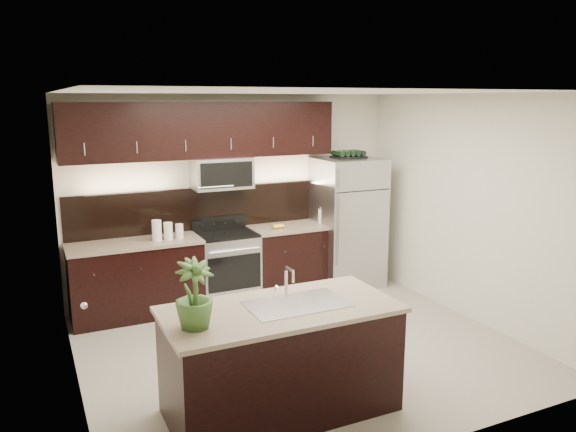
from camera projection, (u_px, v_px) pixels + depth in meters
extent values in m
plane|color=gray|center=(301.00, 347.00, 6.07)|extent=(4.50, 4.50, 0.00)
cube|color=beige|center=(235.00, 196.00, 7.56)|extent=(4.50, 0.02, 2.70)
cube|color=beige|center=(426.00, 281.00, 4.02)|extent=(4.50, 0.02, 2.70)
cube|color=beige|center=(69.00, 250.00, 4.85)|extent=(0.02, 4.00, 2.70)
cube|color=beige|center=(469.00, 208.00, 6.73)|extent=(0.02, 4.00, 2.70)
cube|color=white|center=(302.00, 92.00, 5.52)|extent=(4.50, 4.00, 0.02)
cube|color=silver|center=(84.00, 319.00, 4.22)|extent=(0.04, 0.80, 2.02)
sphere|color=silver|center=(84.00, 306.00, 4.52)|extent=(0.06, 0.06, 0.06)
cube|color=black|center=(62.00, 202.00, 5.46)|extent=(0.01, 0.32, 0.46)
cube|color=white|center=(62.00, 202.00, 5.46)|extent=(0.00, 0.24, 0.36)
cube|color=black|center=(137.00, 281.00, 6.88)|extent=(1.57, 0.62, 0.90)
cube|color=black|center=(292.00, 260.00, 7.77)|extent=(1.16, 0.62, 0.90)
cube|color=#B2B2B7|center=(227.00, 269.00, 7.37)|extent=(0.76, 0.62, 0.90)
cube|color=black|center=(226.00, 234.00, 7.27)|extent=(0.76, 0.60, 0.03)
cube|color=tan|center=(134.00, 243.00, 6.79)|extent=(1.59, 0.65, 0.04)
cube|color=tan|center=(292.00, 227.00, 7.67)|extent=(1.18, 0.65, 0.04)
cube|color=black|center=(203.00, 208.00, 7.39)|extent=(3.49, 0.02, 0.56)
cube|color=#B2B2B7|center=(222.00, 173.00, 7.21)|extent=(0.76, 0.40, 0.40)
cube|color=black|center=(204.00, 130.00, 7.04)|extent=(3.49, 0.33, 0.70)
cube|color=black|center=(281.00, 362.00, 4.76)|extent=(1.90, 0.90, 0.90)
cube|color=tan|center=(280.00, 309.00, 4.66)|extent=(1.96, 0.96, 0.04)
cube|color=silver|center=(297.00, 304.00, 4.72)|extent=(0.84, 0.50, 0.01)
cylinder|color=silver|center=(286.00, 283.00, 4.88)|extent=(0.03, 0.03, 0.24)
cylinder|color=silver|center=(290.00, 269.00, 4.79)|extent=(0.02, 0.14, 0.02)
cylinder|color=silver|center=(293.00, 277.00, 4.73)|extent=(0.02, 0.02, 0.10)
cube|color=#B2B2B7|center=(347.00, 222.00, 7.97)|extent=(0.88, 0.80, 1.83)
cube|color=black|center=(349.00, 157.00, 7.78)|extent=(0.45, 0.28, 0.03)
cylinder|color=black|center=(338.00, 154.00, 7.70)|extent=(0.08, 0.26, 0.08)
cylinder|color=black|center=(343.00, 154.00, 7.73)|extent=(0.08, 0.26, 0.08)
cylinder|color=black|center=(349.00, 153.00, 7.77)|extent=(0.08, 0.26, 0.08)
cylinder|color=black|center=(354.00, 153.00, 7.81)|extent=(0.08, 0.26, 0.08)
cylinder|color=black|center=(359.00, 153.00, 7.84)|extent=(0.08, 0.26, 0.08)
imported|color=#315221|center=(194.00, 294.00, 4.18)|extent=(0.35, 0.35, 0.53)
cylinder|color=silver|center=(157.00, 230.00, 6.82)|extent=(0.12, 0.12, 0.25)
cylinder|color=silver|center=(168.00, 231.00, 6.88)|extent=(0.11, 0.11, 0.21)
cylinder|color=silver|center=(179.00, 231.00, 6.93)|extent=(0.10, 0.10, 0.18)
cylinder|color=silver|center=(322.00, 216.00, 7.78)|extent=(0.10, 0.10, 0.21)
cylinder|color=silver|center=(322.00, 208.00, 7.76)|extent=(0.11, 0.11, 0.02)
cylinder|color=silver|center=(322.00, 204.00, 7.75)|extent=(0.01, 0.01, 0.08)
ellipsoid|color=yellow|center=(275.00, 227.00, 7.47)|extent=(0.21, 0.18, 0.06)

